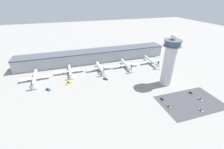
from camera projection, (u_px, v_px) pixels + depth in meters
ground_plane at (106, 82)px, 189.56m from camera, size 1000.00×1000.00×0.00m
terminal_building at (94, 56)px, 243.90m from camera, size 236.27×25.00×19.07m
control_tower at (169, 61)px, 172.37m from camera, size 19.21×19.21×61.53m
parking_lot_surface at (190, 102)px, 154.13m from camera, size 64.00×40.00×0.01m
airplane_gate_alpha at (35, 78)px, 190.74m from camera, size 36.78×46.14×12.59m
airplane_gate_bravo at (70, 71)px, 208.36m from camera, size 41.09×36.71×11.45m
airplane_gate_charlie at (100, 68)px, 216.59m from camera, size 37.92×36.99×14.20m
airplane_gate_delta at (126, 65)px, 226.23m from camera, size 40.32×39.81×12.84m
airplane_gate_echo at (151, 61)px, 237.74m from camera, size 32.87×41.77×13.37m
service_truck_catering at (48, 90)px, 173.19m from camera, size 6.06×6.25×2.40m
service_truck_fuel at (69, 83)px, 186.07m from camera, size 7.93×5.26×2.77m
service_truck_baggage at (105, 79)px, 195.19m from camera, size 5.95×6.66×2.56m
car_green_van at (201, 110)px, 142.71m from camera, size 1.88×4.15×1.35m
car_black_suv at (169, 107)px, 147.31m from camera, size 1.85×4.41×1.41m
car_white_wagon at (162, 99)px, 158.13m from camera, size 1.93×4.08×1.49m
car_blue_compact at (191, 93)px, 168.09m from camera, size 2.05×4.35×1.59m
car_yellow_taxi at (200, 99)px, 157.62m from camera, size 1.77×4.78×1.51m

